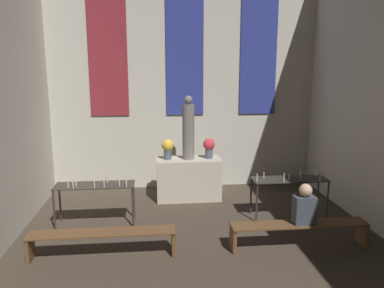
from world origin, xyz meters
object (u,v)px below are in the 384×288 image
Objects in this scene: flower_vase_left at (168,148)px; candle_rack_right at (290,183)px; altar at (188,179)px; pew_back_right at (299,229)px; pew_back_left at (103,238)px; flower_vase_right at (209,147)px; candle_rack_left at (95,189)px; person_seated at (305,206)px; statue at (188,130)px.

flower_vase_left is 2.79m from candle_rack_right.
altar is 3.10m from pew_back_right.
flower_vase_left is at bearing 66.42° from pew_back_left.
flower_vase_right reaches higher than pew_back_right.
person_seated reaches higher than candle_rack_left.
pew_back_right is at bearing 0.00° from pew_back_left.
candle_rack_left reaches higher than pew_back_left.
candle_rack_right is at bearing 80.05° from person_seated.
candle_rack_right is at bearing -34.04° from altar.
statue is 0.96× the size of candle_rack_right.
candle_rack_right is at bearing 0.05° from candle_rack_left.
candle_rack_left is at bearing -145.83° from altar.
statue is 0.62× the size of pew_back_left.
statue is 2.50m from candle_rack_left.
altar is at bearing 34.17° from candle_rack_left.
person_seated reaches higher than candle_rack_right.
statue reaches higher than candle_rack_right.
flower_vase_right is 0.20× the size of pew_back_left.
statue reaches higher than flower_vase_right.
flower_vase_left reaches higher than candle_rack_right.
person_seated is (0.07, 0.00, 0.41)m from pew_back_right.
candle_rack_left is 0.65× the size of pew_back_left.
candle_rack_right is at bearing -41.86° from flower_vase_right.
candle_rack_right reaches higher than pew_back_left.
pew_back_right is (1.63, -2.64, -1.30)m from statue.
pew_back_left is 3.26m from pew_back_right.
pew_back_right is at bearing -51.45° from flower_vase_left.
altar is 2.34m from candle_rack_right.
altar is 3.16× the size of flower_vase_right.
statue is 0.62m from flower_vase_left.
statue is 3.36m from pew_back_right.
candle_rack_left reaches higher than altar.
person_seated is at bearing -57.23° from statue.
pew_back_left is at bearing -121.66° from statue.
altar is at bearing 145.96° from candle_rack_right.
flower_vase_left reaches higher than candle_rack_left.
flower_vase_right is 2.95m from person_seated.
flower_vase_right is 0.67× the size of person_seated.
altar is 2.34m from candle_rack_left.
pew_back_right is (3.26, 0.00, 0.00)m from pew_back_left.
candle_rack_right is (3.86, 0.00, -0.00)m from candle_rack_left.
candle_rack_left is 3.86m from candle_rack_right.
flower_vase_right is at bearing 113.58° from pew_back_right.
person_seated is at bearing -50.51° from flower_vase_left.
candle_rack_left is (-2.40, -1.31, -0.51)m from flower_vase_right.
flower_vase_left is 0.67× the size of person_seated.
pew_back_right is (-0.31, -1.33, -0.39)m from candle_rack_right.
flower_vase_right is 0.20× the size of pew_back_right.
statue is 2.10× the size of person_seated.
person_seated is (1.22, -2.64, -0.49)m from flower_vase_right.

